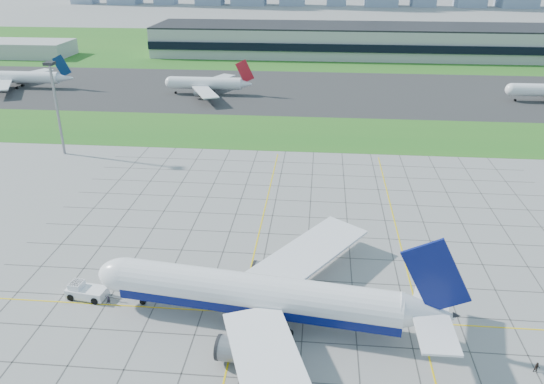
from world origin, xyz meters
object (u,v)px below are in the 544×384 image
object	(u,v)px
crew_near	(109,300)
airliner	(260,295)
crew_far	(537,368)
light_mast	(55,97)
distant_jet_0	(11,77)
pushback_tug	(85,291)
distant_jet_1	(207,83)

from	to	relation	value
crew_near	airliner	bearing A→B (deg)	-45.99
crew_far	light_mast	bearing A→B (deg)	158.78
light_mast	distant_jet_0	world-z (taller)	light_mast
pushback_tug	distant_jet_0	world-z (taller)	distant_jet_0
light_mast	pushback_tug	size ratio (longest dim) A/B	2.67
airliner	light_mast	bearing A→B (deg)	140.05
light_mast	crew_near	distance (m)	78.63
crew_far	distant_jet_0	world-z (taller)	distant_jet_0
airliner	crew_far	size ratio (longest dim) A/B	34.79
crew_near	distant_jet_1	size ratio (longest dim) A/B	0.04
airliner	distant_jet_1	distance (m)	144.29
pushback_tug	distant_jet_0	size ratio (longest dim) A/B	0.20
crew_far	airliner	bearing A→B (deg)	-175.40
airliner	crew_far	bearing A→B (deg)	-3.60
crew_near	light_mast	bearing A→B (deg)	78.58
distant_jet_0	airliner	bearing A→B (deg)	-49.94
distant_jet_0	crew_near	bearing A→B (deg)	-55.91
crew_far	distant_jet_1	xyz separation A→B (m)	(-75.41, 146.98, 3.67)
light_mast	distant_jet_0	bearing A→B (deg)	127.46
light_mast	distant_jet_1	size ratio (longest dim) A/B	0.60
crew_far	pushback_tug	bearing A→B (deg)	-173.64
pushback_tug	distant_jet_1	bearing A→B (deg)	100.53
airliner	pushback_tug	bearing A→B (deg)	-179.51
airliner	distant_jet_1	bearing A→B (deg)	112.19
light_mast	distant_jet_1	distance (m)	76.43
light_mast	crew_far	bearing A→B (deg)	-36.81
light_mast	crew_near	bearing A→B (deg)	-60.02
pushback_tug	crew_near	xyz separation A→B (m)	(4.57, -1.56, -0.40)
airliner	distant_jet_1	size ratio (longest dim) A/B	1.33
airliner	distant_jet_0	bearing A→B (deg)	137.44
pushback_tug	crew_near	bearing A→B (deg)	-11.53
distant_jet_0	distant_jet_1	xyz separation A→B (m)	(83.66, -3.86, -0.00)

